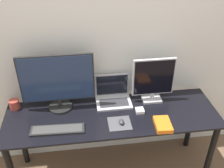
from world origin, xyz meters
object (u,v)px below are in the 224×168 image
(mouse, at_px, (121,122))
(monitor_left, at_px, (57,82))
(power_brick, at_px, (140,111))
(laptop, at_px, (113,95))
(mug, at_px, (14,104))
(monitor_right, at_px, (153,80))
(book, at_px, (163,124))
(keyboard, at_px, (58,130))

(mouse, bearing_deg, monitor_left, 150.09)
(power_brick, bearing_deg, monitor_left, 167.01)
(laptop, bearing_deg, mouse, -86.02)
(laptop, height_order, mouse, laptop)
(power_brick, bearing_deg, laptop, 135.59)
(mug, bearing_deg, power_brick, -10.60)
(monitor_right, distance_m, power_brick, 0.31)
(laptop, bearing_deg, power_brick, -44.41)
(monitor_right, distance_m, book, 0.43)
(power_brick, bearing_deg, monitor_right, 47.04)
(mug, relative_size, power_brick, 1.21)
(monitor_left, distance_m, laptop, 0.54)
(monitor_left, bearing_deg, keyboard, -93.06)
(monitor_right, bearing_deg, mug, 177.90)
(laptop, xyz_separation_m, power_brick, (0.21, -0.21, -0.05))
(monitor_right, relative_size, keyboard, 0.99)
(power_brick, bearing_deg, mouse, -144.76)
(mouse, height_order, book, mouse)
(laptop, height_order, mug, laptop)
(monitor_left, xyz_separation_m, mouse, (0.51, -0.30, -0.26))
(monitor_right, xyz_separation_m, power_brick, (-0.15, -0.16, -0.21))
(monitor_left, height_order, keyboard, monitor_left)
(laptop, xyz_separation_m, keyboard, (-0.51, -0.35, -0.05))
(mouse, height_order, power_brick, mouse)
(mouse, xyz_separation_m, book, (0.34, -0.08, -0.00))
(monitor_right, height_order, power_brick, monitor_right)
(monitor_left, xyz_separation_m, monitor_right, (0.85, 0.00, -0.05))
(monitor_left, relative_size, laptop, 1.96)
(laptop, distance_m, book, 0.55)
(mouse, xyz_separation_m, mug, (-0.92, 0.34, 0.02))
(monitor_left, relative_size, monitor_right, 1.46)
(keyboard, distance_m, book, 0.87)
(monitor_right, bearing_deg, power_brick, -132.96)
(book, bearing_deg, monitor_right, 89.44)
(monitor_left, distance_m, mouse, 0.65)
(monitor_left, height_order, power_brick, monitor_left)
(monitor_right, height_order, mug, monitor_right)
(monitor_right, height_order, laptop, monitor_right)
(keyboard, distance_m, mouse, 0.53)
(monitor_left, height_order, book, monitor_left)
(laptop, relative_size, mug, 3.60)
(monitor_left, bearing_deg, power_brick, -12.99)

